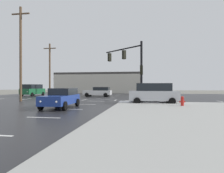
{
  "coord_description": "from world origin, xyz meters",
  "views": [
    {
      "loc": [
        5.6,
        -24.35,
        1.79
      ],
      "look_at": [
        0.75,
        4.88,
        1.69
      ],
      "focal_mm": 32.05,
      "sensor_mm": 36.0,
      "label": 1
    }
  ],
  "objects_px": {
    "utility_pole_mid": "(21,52)",
    "utility_pole_far": "(50,69)",
    "traffic_signal_mast": "(130,63)",
    "sedan_white": "(99,92)",
    "suv_green": "(33,90)",
    "fire_hydrant": "(182,101)",
    "suv_silver": "(153,93)",
    "sedan_blue": "(62,97)"
  },
  "relations": [
    {
      "from": "suv_silver",
      "to": "sedan_white",
      "type": "bearing_deg",
      "value": 122.41
    },
    {
      "from": "suv_silver",
      "to": "sedan_white",
      "type": "xyz_separation_m",
      "value": [
        -8.33,
        11.63,
        -0.24
      ]
    },
    {
      "from": "fire_hydrant",
      "to": "sedan_blue",
      "type": "bearing_deg",
      "value": -167.97
    },
    {
      "from": "sedan_white",
      "to": "utility_pole_mid",
      "type": "relative_size",
      "value": 0.42
    },
    {
      "from": "sedan_blue",
      "to": "utility_pole_far",
      "type": "relative_size",
      "value": 0.51
    },
    {
      "from": "suv_silver",
      "to": "sedan_blue",
      "type": "height_order",
      "value": "suv_silver"
    },
    {
      "from": "suv_green",
      "to": "sedan_blue",
      "type": "height_order",
      "value": "suv_green"
    },
    {
      "from": "traffic_signal_mast",
      "to": "sedan_white",
      "type": "xyz_separation_m",
      "value": [
        -5.99,
        11.01,
        -3.34
      ]
    },
    {
      "from": "traffic_signal_mast",
      "to": "sedan_blue",
      "type": "bearing_deg",
      "value": 88.97
    },
    {
      "from": "utility_pole_mid",
      "to": "utility_pole_far",
      "type": "distance_m",
      "value": 11.23
    },
    {
      "from": "suv_green",
      "to": "sedan_white",
      "type": "bearing_deg",
      "value": 90.8
    },
    {
      "from": "suv_silver",
      "to": "utility_pole_mid",
      "type": "bearing_deg",
      "value": 173.73
    },
    {
      "from": "traffic_signal_mast",
      "to": "sedan_white",
      "type": "relative_size",
      "value": 1.33
    },
    {
      "from": "traffic_signal_mast",
      "to": "suv_green",
      "type": "xyz_separation_m",
      "value": [
        -18.01,
        11.59,
        -3.1
      ]
    },
    {
      "from": "fire_hydrant",
      "to": "sedan_white",
      "type": "distance_m",
      "value": 17.98
    },
    {
      "from": "traffic_signal_mast",
      "to": "fire_hydrant",
      "type": "distance_m",
      "value": 6.84
    },
    {
      "from": "suv_silver",
      "to": "suv_green",
      "type": "relative_size",
      "value": 1.0
    },
    {
      "from": "sedan_blue",
      "to": "suv_green",
      "type": "bearing_deg",
      "value": -145.4
    },
    {
      "from": "sedan_blue",
      "to": "utility_pole_far",
      "type": "bearing_deg",
      "value": -152.82
    },
    {
      "from": "sedan_white",
      "to": "sedan_blue",
      "type": "distance_m",
      "value": 16.64
    },
    {
      "from": "traffic_signal_mast",
      "to": "sedan_blue",
      "type": "relative_size",
      "value": 1.31
    },
    {
      "from": "utility_pole_far",
      "to": "suv_green",
      "type": "bearing_deg",
      "value": 173.44
    },
    {
      "from": "fire_hydrant",
      "to": "suv_silver",
      "type": "bearing_deg",
      "value": 127.44
    },
    {
      "from": "utility_pole_far",
      "to": "sedan_blue",
      "type": "bearing_deg",
      "value": -60.58
    },
    {
      "from": "suv_silver",
      "to": "utility_pole_far",
      "type": "relative_size",
      "value": 0.55
    },
    {
      "from": "traffic_signal_mast",
      "to": "sedan_blue",
      "type": "xyz_separation_m",
      "value": [
        -5.13,
        -5.61,
        -3.34
      ]
    },
    {
      "from": "traffic_signal_mast",
      "to": "fire_hydrant",
      "type": "xyz_separation_m",
      "value": [
        4.57,
        -3.54,
        -3.65
      ]
    },
    {
      "from": "fire_hydrant",
      "to": "suv_silver",
      "type": "xyz_separation_m",
      "value": [
        -2.23,
        2.91,
        0.55
      ]
    },
    {
      "from": "suv_silver",
      "to": "fire_hydrant",
      "type": "bearing_deg",
      "value": -55.76
    },
    {
      "from": "sedan_white",
      "to": "utility_pole_mid",
      "type": "height_order",
      "value": "utility_pole_mid"
    },
    {
      "from": "traffic_signal_mast",
      "to": "utility_pole_far",
      "type": "xyz_separation_m",
      "value": [
        -14.61,
        11.2,
        0.53
      ]
    },
    {
      "from": "utility_pole_far",
      "to": "utility_pole_mid",
      "type": "bearing_deg",
      "value": -79.91
    },
    {
      "from": "traffic_signal_mast",
      "to": "suv_silver",
      "type": "height_order",
      "value": "traffic_signal_mast"
    },
    {
      "from": "sedan_white",
      "to": "suv_silver",
      "type": "bearing_deg",
      "value": 125.7
    },
    {
      "from": "fire_hydrant",
      "to": "sedan_blue",
      "type": "distance_m",
      "value": 9.93
    },
    {
      "from": "sedan_blue",
      "to": "fire_hydrant",
      "type": "bearing_deg",
      "value": 99.79
    },
    {
      "from": "fire_hydrant",
      "to": "utility_pole_mid",
      "type": "relative_size",
      "value": 0.07
    },
    {
      "from": "suv_green",
      "to": "utility_pole_mid",
      "type": "height_order",
      "value": "utility_pole_mid"
    },
    {
      "from": "suv_green",
      "to": "sedan_white",
      "type": "xyz_separation_m",
      "value": [
        12.02,
        -0.58,
        -0.24
      ]
    },
    {
      "from": "traffic_signal_mast",
      "to": "suv_green",
      "type": "bearing_deg",
      "value": 8.66
    },
    {
      "from": "utility_pole_far",
      "to": "traffic_signal_mast",
      "type": "bearing_deg",
      "value": -37.47
    },
    {
      "from": "traffic_signal_mast",
      "to": "sedan_white",
      "type": "bearing_deg",
      "value": -20.03
    }
  ]
}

